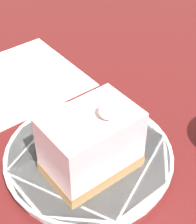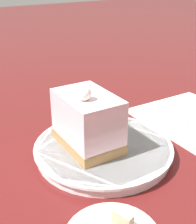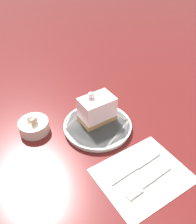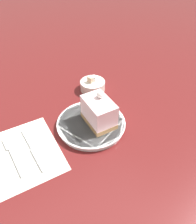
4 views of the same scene
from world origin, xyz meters
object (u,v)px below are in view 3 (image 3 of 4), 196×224
cake_slice (97,109)px  knife (141,164)px  plate (97,125)px  fork (146,184)px  sugar_bowl (34,126)px

cake_slice → knife: 0.22m
knife → plate: bearing=1.7°
fork → knife: bearing=-33.1°
cake_slice → sugar_bowl: cake_slice is taller
plate → cake_slice: cake_slice is taller
sugar_bowl → fork: bearing=-156.8°
fork → knife: 0.06m
cake_slice → fork: size_ratio=0.71×
plate → sugar_bowl: size_ratio=2.30×
fork → sugar_bowl: (0.35, 0.15, 0.01)m
cake_slice → fork: 0.27m
cake_slice → sugar_bowl: bearing=67.0°
cake_slice → sugar_bowl: (0.08, 0.18, -0.04)m
cake_slice → fork: bearing=174.9°
plate → fork: plate is taller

